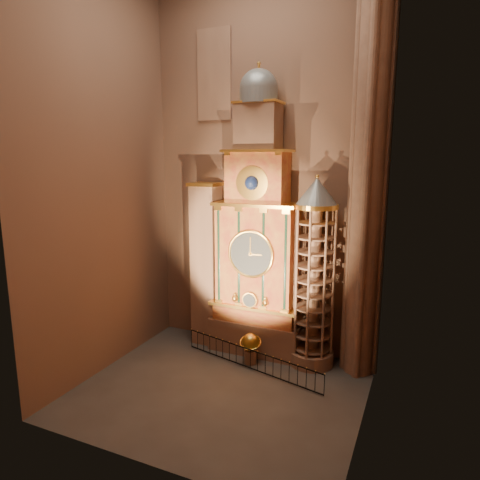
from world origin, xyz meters
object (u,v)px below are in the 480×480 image
at_px(astronomical_clock, 257,244).
at_px(stair_turret, 314,275).
at_px(portrait_tower, 207,264).
at_px(celestial_globe, 250,346).
at_px(iron_railing, 250,359).

height_order(astronomical_clock, stair_turret, astronomical_clock).
height_order(portrait_tower, stair_turret, stair_turret).
bearing_deg(astronomical_clock, celestial_globe, -80.22).
xyz_separation_m(celestial_globe, iron_railing, (0.30, -0.72, -0.45)).
bearing_deg(portrait_tower, stair_turret, -2.33).
height_order(celestial_globe, iron_railing, celestial_globe).
height_order(astronomical_clock, portrait_tower, astronomical_clock).
relative_size(astronomical_clock, iron_railing, 1.89).
height_order(stair_turret, celestial_globe, stair_turret).
relative_size(astronomical_clock, portrait_tower, 1.64).
bearing_deg(portrait_tower, astronomical_clock, -0.29).
bearing_deg(iron_railing, celestial_globe, 112.38).
xyz_separation_m(astronomical_clock, portrait_tower, (-3.40, 0.02, -1.53)).
bearing_deg(astronomical_clock, iron_railing, -76.25).
bearing_deg(stair_turret, iron_railing, -143.96).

